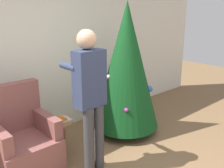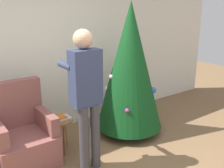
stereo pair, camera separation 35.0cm
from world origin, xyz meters
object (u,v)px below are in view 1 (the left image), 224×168
at_px(armchair, 22,142).
at_px(person_standing, 90,90).
at_px(christmas_tree, 126,66).
at_px(side_stool, 59,127).

relative_size(armchair, person_standing, 0.60).
bearing_deg(armchair, person_standing, -43.75).
bearing_deg(christmas_tree, person_standing, -157.02).
height_order(armchair, side_stool, armchair).
distance_m(christmas_tree, armchair, 1.86).
relative_size(christmas_tree, side_stool, 4.28).
relative_size(christmas_tree, person_standing, 1.19).
height_order(christmas_tree, person_standing, christmas_tree).
xyz_separation_m(christmas_tree, armchair, (-1.69, 0.16, -0.76)).
distance_m(christmas_tree, person_standing, 1.15).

